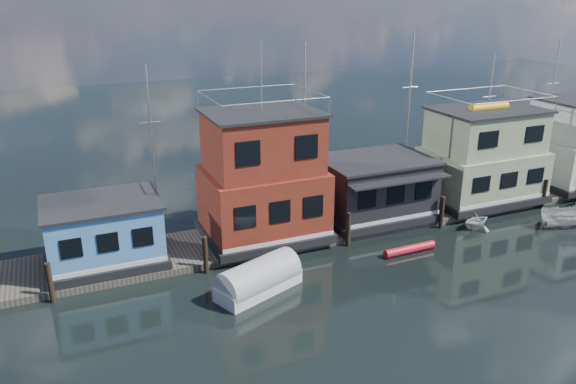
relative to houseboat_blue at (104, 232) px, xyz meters
name	(u,v)px	position (x,y,z in m)	size (l,w,h in m)	color
ground	(506,305)	(18.00, -12.00, -2.21)	(160.00, 160.00, 0.00)	black
dock	(379,217)	(18.00, 0.00, -2.01)	(48.00, 5.00, 0.40)	#595147
houseboat_blue	(104,232)	(0.00, 0.00, 0.00)	(6.40, 4.90, 3.66)	black
houseboat_red	(263,179)	(9.50, 0.00, 1.90)	(7.40, 5.90, 11.86)	black
houseboat_dark	(375,188)	(17.50, -0.02, 0.21)	(7.40, 6.10, 4.06)	black
houseboat_green	(483,157)	(26.50, 0.00, 1.34)	(8.40, 5.90, 7.03)	black
pilings	(399,220)	(17.67, -2.80, -1.11)	(42.28, 0.28, 2.20)	#2D2116
background_masts	(395,117)	(22.76, 6.00, 3.35)	(36.40, 0.16, 12.00)	silver
red_kayak	(410,249)	(16.92, -5.17, -1.95)	(0.50, 0.50, 3.43)	red
dinghy_white	(476,220)	(23.07, -3.80, -1.62)	(1.91, 2.21, 1.17)	beige
motorboat	(567,217)	(28.84, -5.94, -1.47)	(1.42, 3.79, 1.46)	silver
tarp_runabout	(259,279)	(6.99, -5.88, -1.49)	(5.05, 3.43, 1.91)	silver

